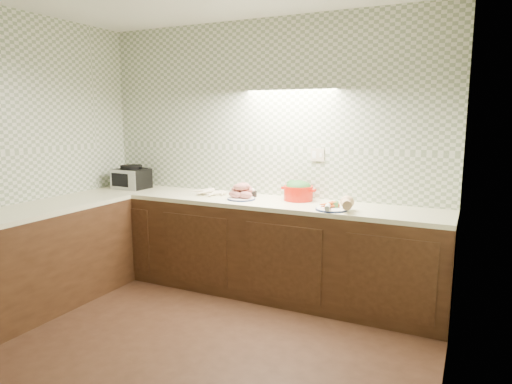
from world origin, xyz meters
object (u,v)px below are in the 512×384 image
at_px(dutch_oven, 298,191).
at_px(toaster_oven, 131,178).
at_px(sweet_potato_plate, 242,193).
at_px(parsnip_pile, 206,193).
at_px(veg_plate, 339,205).
at_px(onion_bowl, 249,192).

bearing_deg(dutch_oven, toaster_oven, -170.08).
relative_size(sweet_potato_plate, dutch_oven, 0.78).
height_order(toaster_oven, parsnip_pile, toaster_oven).
relative_size(sweet_potato_plate, veg_plate, 0.79).
distance_m(sweet_potato_plate, onion_bowl, 0.17).
relative_size(sweet_potato_plate, onion_bowl, 1.81).
bearing_deg(toaster_oven, veg_plate, -1.64).
bearing_deg(dutch_oven, parsnip_pile, -164.60).
height_order(onion_bowl, dutch_oven, dutch_oven).
bearing_deg(parsnip_pile, onion_bowl, 16.99).
xyz_separation_m(onion_bowl, dutch_oven, (0.50, 0.02, 0.05)).
xyz_separation_m(dutch_oven, veg_plate, (0.47, -0.27, -0.05)).
bearing_deg(toaster_oven, sweet_potato_plate, -0.61).
height_order(sweet_potato_plate, onion_bowl, sweet_potato_plate).
bearing_deg(parsnip_pile, veg_plate, -5.07).
distance_m(parsnip_pile, dutch_oven, 0.94).
xyz_separation_m(parsnip_pile, dutch_oven, (0.92, 0.15, 0.06)).
xyz_separation_m(parsnip_pile, veg_plate, (1.39, -0.12, 0.02)).
xyz_separation_m(onion_bowl, veg_plate, (0.97, -0.25, 0.00)).
distance_m(dutch_oven, veg_plate, 0.54).
distance_m(parsnip_pile, sweet_potato_plate, 0.43).
distance_m(parsnip_pile, onion_bowl, 0.44).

